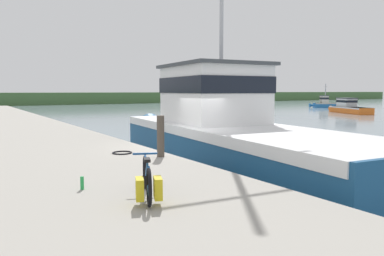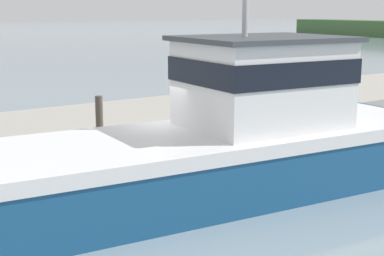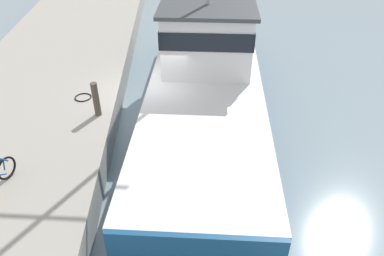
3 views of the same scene
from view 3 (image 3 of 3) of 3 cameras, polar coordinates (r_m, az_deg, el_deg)
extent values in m
plane|color=gray|center=(13.56, -6.05, 1.93)|extent=(320.00, 320.00, 0.00)
cube|color=#A39E93|center=(14.17, -22.66, 3.05)|extent=(5.77, 80.00, 0.97)
cube|color=navy|center=(12.87, 2.00, 4.20)|extent=(4.89, 13.11, 1.54)
cone|color=navy|center=(19.73, 2.70, 15.59)|extent=(1.69, 2.44, 1.47)
cube|color=white|center=(12.56, 2.06, 6.62)|extent=(4.94, 12.86, 0.31)
cube|color=white|center=(13.52, 2.38, 14.32)|extent=(3.24, 3.83, 2.08)
cube|color=black|center=(13.39, 2.42, 15.77)|extent=(3.31, 3.91, 0.58)
cube|color=#3D4247|center=(13.17, 2.50, 18.79)|extent=(3.50, 4.14, 0.12)
torus|color=black|center=(10.36, -26.41, -5.51)|extent=(0.27, 0.58, 0.60)
cylinder|color=navy|center=(10.25, -26.75, -4.97)|extent=(0.07, 0.11, 0.31)
cylinder|color=navy|center=(10.12, -27.16, -4.21)|extent=(0.42, 0.20, 0.04)
cylinder|color=#51473D|center=(11.84, -14.42, 4.26)|extent=(0.20, 0.20, 1.11)
torus|color=black|center=(13.15, -16.27, 4.52)|extent=(0.56, 0.56, 0.04)
camera|label=1|loc=(8.57, -65.08, -23.28)|focal=35.00mm
camera|label=2|loc=(12.39, 68.87, -2.33)|focal=55.00mm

